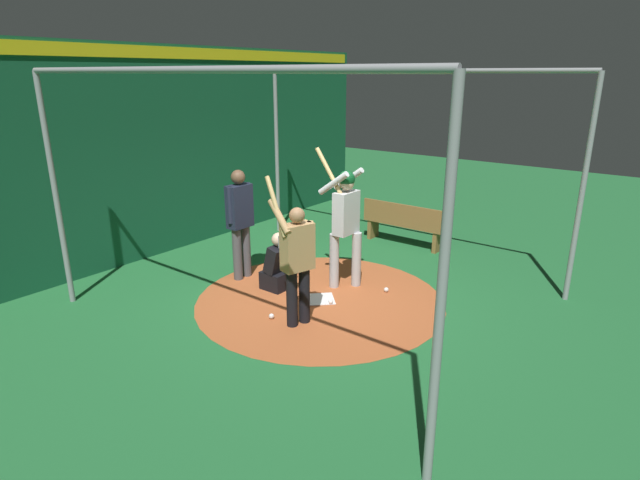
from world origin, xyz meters
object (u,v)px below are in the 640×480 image
bench (403,223)px  baseball_1 (386,290)px  home_plate (320,299)px  baseball_0 (271,316)px  visitor (297,258)px  baseball_2 (331,302)px  batter (345,217)px  umpire (240,218)px  catcher (279,267)px

bench → baseball_1: size_ratio=22.79×
home_plate → baseball_0: baseball_0 is taller
visitor → bench: bearing=114.5°
home_plate → baseball_0: 0.92m
visitor → baseball_1: bearing=92.4°
baseball_0 → baseball_2: bearing=67.0°
baseball_0 → baseball_1: (0.79, 1.77, 0.00)m
home_plate → visitor: bearing=-74.0°
baseball_0 → visitor: bearing=18.6°
home_plate → visitor: (0.23, -0.79, 0.93)m
batter → baseball_2: (0.25, -0.70, -1.11)m
umpire → baseball_2: (1.80, 0.04, -0.98)m
batter → baseball_0: size_ratio=29.65×
umpire → baseball_1: bearing=22.8°
home_plate → baseball_0: (-0.15, -0.91, 0.03)m
home_plate → catcher: size_ratio=0.45×
baseball_0 → baseball_2: size_ratio=1.00×
home_plate → baseball_1: 1.07m
batter → baseball_2: 1.33m
batter → baseball_2: bearing=-70.6°
batter → visitor: size_ratio=1.09×
catcher → baseball_2: size_ratio=12.58×
baseball_2 → visitor: bearing=-89.9°
bench → baseball_2: bearing=-80.4°
catcher → bench: catcher is taller
umpire → visitor: (1.80, -0.71, -0.08)m
umpire → visitor: 1.93m
home_plate → umpire: umpire is taller
batter → visitor: bearing=-80.4°
home_plate → umpire: (-1.57, -0.08, 1.01)m
batter → visitor: 1.48m
visitor → baseball_2: bearing=106.8°
batter → baseball_0: bearing=-94.6°
visitor → baseball_2: 1.18m
baseball_0 → baseball_1: 1.94m
umpire → visitor: visitor is taller
home_plate → baseball_0: size_ratio=5.68×
visitor → bench: 3.91m
baseball_0 → baseball_2: (0.37, 0.88, 0.00)m
catcher → home_plate: bearing=4.3°
batter → baseball_1: bearing=16.2°
baseball_1 → baseball_2: same height
bench → baseball_0: size_ratio=22.79×
visitor → baseball_1: size_ratio=27.14×
catcher → umpire: (-0.80, -0.02, 0.66)m
catcher → visitor: visitor is taller
baseball_1 → bench: bearing=113.1°
baseball_1 → baseball_0: bearing=-114.1°
home_plate → visitor: size_ratio=0.21×
home_plate → baseball_2: (0.22, -0.03, 0.03)m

